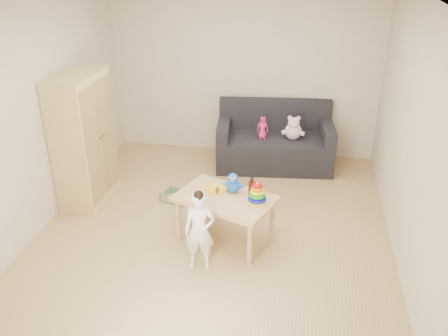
% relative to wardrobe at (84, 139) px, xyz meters
% --- Properties ---
extents(room, '(4.50, 4.50, 4.50)m').
position_rel_wardrobe_xyz_m(room, '(1.76, -0.42, 0.48)').
color(room, tan).
rests_on(room, ground).
extents(wardrobe, '(0.46, 0.91, 1.64)m').
position_rel_wardrobe_xyz_m(wardrobe, '(0.00, 0.00, 0.00)').
color(wardrobe, '#E0C27B').
rests_on(wardrobe, ground).
extents(sofa, '(1.74, 1.00, 0.47)m').
position_rel_wardrobe_xyz_m(sofa, '(2.30, 1.35, -0.59)').
color(sofa, black).
rests_on(sofa, ground).
extents(play_table, '(1.21, 0.99, 0.55)m').
position_rel_wardrobe_xyz_m(play_table, '(1.91, -0.67, -0.55)').
color(play_table, tan).
rests_on(play_table, ground).
extents(storage_bin, '(0.41, 0.34, 0.11)m').
position_rel_wardrobe_xyz_m(storage_bin, '(1.14, 0.10, -0.77)').
color(storage_bin, gray).
rests_on(storage_bin, ground).
extents(toddler, '(0.34, 0.25, 0.84)m').
position_rel_wardrobe_xyz_m(toddler, '(1.74, -1.19, -0.40)').
color(toddler, white).
rests_on(toddler, ground).
extents(pink_bear, '(0.26, 0.22, 0.29)m').
position_rel_wardrobe_xyz_m(pink_bear, '(2.56, 1.30, -0.21)').
color(pink_bear, '#FEBBE2').
rests_on(pink_bear, sofa).
extents(doll, '(0.17, 0.13, 0.32)m').
position_rel_wardrobe_xyz_m(doll, '(2.13, 1.25, -0.19)').
color(doll, '#E72B74').
rests_on(doll, sofa).
extents(ring_stacker, '(0.20, 0.20, 0.23)m').
position_rel_wardrobe_xyz_m(ring_stacker, '(2.26, -0.71, -0.18)').
color(ring_stacker, '#F0EC0C').
rests_on(ring_stacker, play_table).
extents(brown_bottle, '(0.07, 0.07, 0.21)m').
position_rel_wardrobe_xyz_m(brown_bottle, '(2.19, -0.56, -0.19)').
color(brown_bottle, black).
rests_on(brown_bottle, play_table).
extents(blue_plush, '(0.25, 0.24, 0.24)m').
position_rel_wardrobe_xyz_m(blue_plush, '(1.98, -0.54, -0.16)').
color(blue_plush, blue).
rests_on(blue_plush, play_table).
extents(wooden_figure, '(0.05, 0.05, 0.11)m').
position_rel_wardrobe_xyz_m(wooden_figure, '(1.82, -0.63, -0.22)').
color(wooden_figure, brown).
rests_on(wooden_figure, play_table).
extents(yellow_book, '(0.30, 0.30, 0.02)m').
position_rel_wardrobe_xyz_m(yellow_book, '(1.80, -0.51, -0.27)').
color(yellow_book, yellow).
rests_on(yellow_book, play_table).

